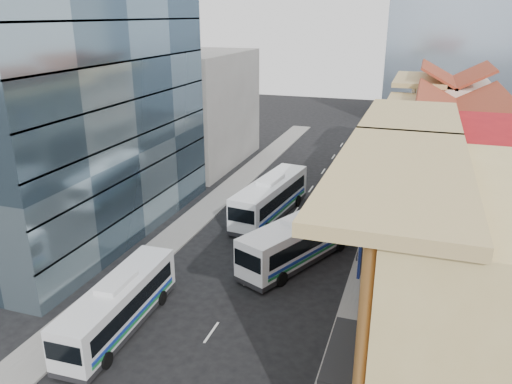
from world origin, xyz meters
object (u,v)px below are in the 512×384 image
(bus_left_near, at_px, (119,304))
(shophouse_tan, at_px, (476,317))
(bus_left_far, at_px, (270,197))
(office_tower, at_px, (67,59))
(bus_right, at_px, (301,238))

(bus_left_near, bearing_deg, shophouse_tan, -6.65)
(bus_left_far, bearing_deg, bus_left_near, -92.73)
(office_tower, distance_m, bus_left_near, 21.48)
(bus_left_near, relative_size, bus_left_far, 0.87)
(bus_right, bearing_deg, bus_left_near, -100.49)
(office_tower, height_order, bus_left_near, office_tower)
(bus_right, bearing_deg, shophouse_tan, -27.43)
(bus_left_near, distance_m, bus_left_far, 20.62)
(bus_left_near, bearing_deg, bus_left_far, 78.40)
(shophouse_tan, xyz_separation_m, bus_right, (-11.08, 13.90, -4.06))
(office_tower, distance_m, bus_left_far, 21.40)
(shophouse_tan, distance_m, bus_right, 18.23)
(office_tower, xyz_separation_m, bus_left_near, (11.50, -12.35, -13.29))
(shophouse_tan, height_order, bus_left_near, shophouse_tan)
(shophouse_tan, xyz_separation_m, bus_left_near, (-19.50, 1.65, -4.29))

